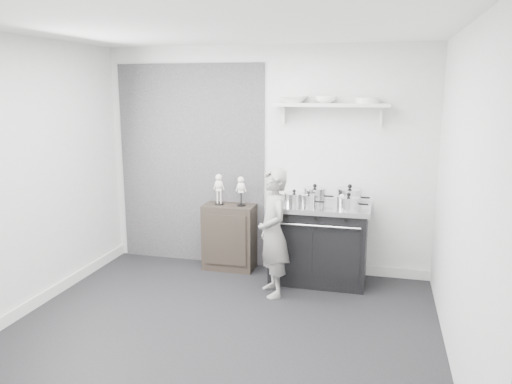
{
  "coord_description": "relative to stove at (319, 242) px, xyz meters",
  "views": [
    {
      "loc": [
        1.38,
        -4.05,
        2.2
      ],
      "look_at": [
        0.11,
        0.95,
        1.13
      ],
      "focal_mm": 35.0,
      "sensor_mm": 36.0,
      "label": 1
    }
  ],
  "objects": [
    {
      "name": "plate_stack",
      "position": [
        0.47,
        0.19,
        1.61
      ],
      "size": [
        0.26,
        0.26,
        0.06
      ],
      "primitive_type": "cylinder",
      "color": "silver",
      "rests_on": "wall_shelf"
    },
    {
      "name": "pot_front_center",
      "position": [
        -0.11,
        -0.14,
        0.52
      ],
      "size": [
        0.26,
        0.18,
        0.16
      ],
      "color": "silver",
      "rests_on": "stove"
    },
    {
      "name": "wall_shelf",
      "position": [
        0.07,
        0.2,
        1.55
      ],
      "size": [
        1.3,
        0.26,
        0.24
      ],
      "color": "silver",
      "rests_on": "room_shell"
    },
    {
      "name": "skeleton_full",
      "position": [
        -1.25,
        0.13,
        0.56
      ],
      "size": [
        0.12,
        0.08,
        0.43
      ],
      "primitive_type": null,
      "color": "silver",
      "rests_on": "side_cabinet"
    },
    {
      "name": "stove",
      "position": [
        0.0,
        0.0,
        0.0
      ],
      "size": [
        1.14,
        0.71,
        0.91
      ],
      "color": "black",
      "rests_on": "ground"
    },
    {
      "name": "pot_back_right",
      "position": [
        0.32,
        0.1,
        0.54
      ],
      "size": [
        0.37,
        0.28,
        0.23
      ],
      "color": "silver",
      "rests_on": "stove"
    },
    {
      "name": "child",
      "position": [
        -0.43,
        -0.52,
        0.23
      ],
      "size": [
        0.53,
        0.6,
        1.39
      ],
      "primitive_type": "imported",
      "rotation": [
        0.0,
        0.0,
        -1.08
      ],
      "color": "gray",
      "rests_on": "ground"
    },
    {
      "name": "side_cabinet",
      "position": [
        -1.12,
        0.13,
        -0.06
      ],
      "size": [
        0.62,
        0.36,
        0.81
      ],
      "primitive_type": "cube",
      "color": "black",
      "rests_on": "ground"
    },
    {
      "name": "skeleton_torso",
      "position": [
        -0.97,
        0.13,
        0.55
      ],
      "size": [
        0.12,
        0.07,
        0.41
      ],
      "primitive_type": null,
      "color": "silver",
      "rests_on": "side_cabinet"
    },
    {
      "name": "bowl_small",
      "position": [
        0.01,
        0.19,
        1.62
      ],
      "size": [
        0.24,
        0.24,
        0.08
      ],
      "primitive_type": "imported",
      "color": "white",
      "rests_on": "wall_shelf"
    },
    {
      "name": "bowl_large",
      "position": [
        -0.36,
        0.19,
        1.62
      ],
      "size": [
        0.33,
        0.33,
        0.08
      ],
      "primitive_type": "imported",
      "color": "white",
      "rests_on": "wall_shelf"
    },
    {
      "name": "ground",
      "position": [
        -0.73,
        -1.48,
        -0.46
      ],
      "size": [
        4.0,
        4.0,
        0.0
      ],
      "primitive_type": "plane",
      "color": "black",
      "rests_on": "ground"
    },
    {
      "name": "pot_front_left",
      "position": [
        -0.28,
        -0.08,
        0.52
      ],
      "size": [
        0.31,
        0.23,
        0.17
      ],
      "color": "silver",
      "rests_on": "stove"
    },
    {
      "name": "pot_front_right",
      "position": [
        0.33,
        -0.16,
        0.52
      ],
      "size": [
        0.34,
        0.25,
        0.19
      ],
      "color": "silver",
      "rests_on": "stove"
    },
    {
      "name": "pot_back_left",
      "position": [
        -0.08,
        0.1,
        0.54
      ],
      "size": [
        0.35,
        0.26,
        0.21
      ],
      "color": "silver",
      "rests_on": "stove"
    },
    {
      "name": "room_shell",
      "position": [
        -0.82,
        -1.33,
        1.18
      ],
      "size": [
        4.02,
        3.62,
        2.71
      ],
      "color": "silver",
      "rests_on": "ground"
    }
  ]
}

